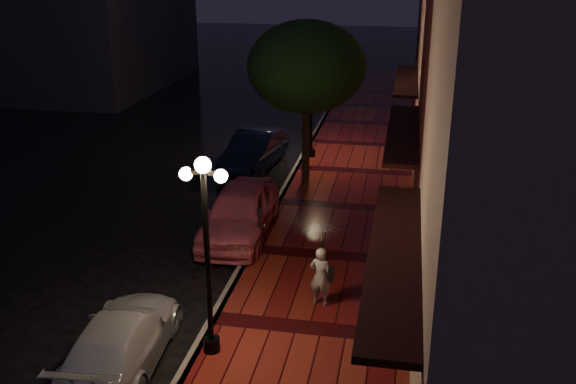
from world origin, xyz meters
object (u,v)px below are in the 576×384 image
Objects in this scene: streetlamp_far at (312,98)px; navy_car at (254,151)px; silver_car at (121,340)px; woman_with_umbrella at (321,252)px; pink_car at (240,212)px; parking_meter at (259,225)px; street_tree at (307,70)px; streetlamp_near at (207,246)px.

navy_car is (-2.04, -1.53, -1.86)m from streetlamp_far.
woman_with_umbrella reaches higher than silver_car.
parking_meter is at bearing -53.22° from pink_car.
parking_meter is at bearing -110.37° from silver_car.
streetlamp_far reaches higher than silver_car.
navy_car is at bearing -143.07° from streetlamp_far.
street_tree reaches higher than streetlamp_far.
street_tree reaches higher than silver_car.
silver_car is 2.02× the size of woman_with_umbrella.
woman_with_umbrella is at bearing -146.15° from silver_car.
navy_car is at bearing -93.04° from silver_car.
woman_with_umbrella is at bearing -65.81° from parking_meter.
streetlamp_near is 1.03× the size of silver_car.
streetlamp_far is 0.96× the size of navy_car.
street_tree is at bearing 88.65° from streetlamp_near.
navy_car is at bearing 98.31° from pink_car.
pink_car is 1.35m from parking_meter.
pink_car is 3.73× the size of parking_meter.
streetlamp_far is 11.89m from woman_with_umbrella.
navy_car reaches higher than silver_car.
silver_car is (-1.73, -14.62, -1.99)m from streetlamp_far.
streetlamp_far is at bearing 75.09° from parking_meter.
woman_with_umbrella is at bearing -78.62° from street_tree.
street_tree is 12.33m from silver_car.
streetlamp_near is 1.00× the size of streetlamp_far.
parking_meter is (1.92, -7.46, 0.17)m from navy_car.
pink_car is 6.73m from silver_car.
navy_car is 7.70m from parking_meter.
streetlamp_near is 0.74× the size of street_tree.
woman_with_umbrella is at bearing -62.92° from navy_car.
navy_car is (-2.04, 12.47, -1.86)m from streetlamp_near.
navy_car is 1.07× the size of silver_car.
parking_meter is (-0.12, 5.01, -1.70)m from streetlamp_near.
pink_car is at bearing 113.98° from parking_meter.
silver_car is at bearing -160.36° from streetlamp_near.
streetlamp_far is 9.15m from parking_meter.
silver_car is at bearing -98.03° from pink_car.
pink_car is at bearing -74.99° from navy_car.
street_tree reaches higher than pink_car.
woman_with_umbrella reaches higher than pink_car.
street_tree is 6.86m from parking_meter.
street_tree is at bearing -65.32° from woman_with_umbrella.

